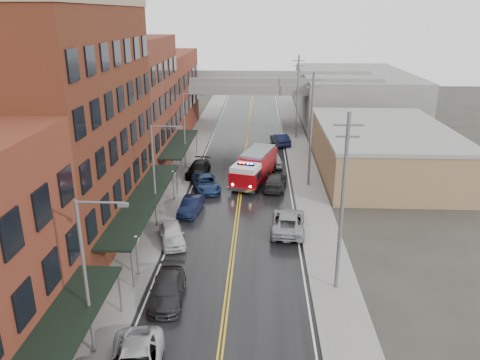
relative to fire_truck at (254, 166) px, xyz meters
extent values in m
cube|color=black|center=(-1.38, -6.03, -1.73)|extent=(11.00, 160.00, 0.02)
cube|color=slate|center=(-8.68, -6.03, -1.67)|extent=(3.00, 160.00, 0.15)
cube|color=slate|center=(5.92, -6.03, -1.67)|extent=(3.00, 160.00, 0.15)
cube|color=gray|center=(-7.03, -6.03, -1.67)|extent=(0.30, 160.00, 0.15)
cube|color=gray|center=(4.27, -6.03, -1.67)|extent=(0.30, 160.00, 0.15)
cube|color=#532416|center=(-14.68, -13.03, 7.26)|extent=(9.00, 20.00, 18.00)
cube|color=brown|center=(-14.68, 4.47, 5.76)|extent=(9.00, 15.00, 15.00)
cube|color=maroon|center=(-14.68, 21.97, 4.26)|extent=(9.00, 20.00, 12.00)
cube|color=#92744E|center=(14.62, 3.97, 0.76)|extent=(14.00, 22.00, 5.00)
cube|color=slate|center=(16.62, 33.97, 2.26)|extent=(18.00, 30.00, 8.00)
cube|color=black|center=(-8.88, -32.03, 1.26)|extent=(2.60, 16.00, 0.18)
cylinder|color=slate|center=(-7.73, -24.43, -0.24)|extent=(0.10, 0.10, 3.00)
cube|color=black|center=(-8.88, -13.03, 1.26)|extent=(2.60, 18.00, 0.18)
cylinder|color=slate|center=(-7.73, -21.63, -0.24)|extent=(0.10, 0.10, 3.00)
cylinder|color=slate|center=(-7.73, -4.43, -0.24)|extent=(0.10, 0.10, 3.00)
cube|color=black|center=(-8.88, 4.47, 1.26)|extent=(2.60, 13.00, 0.18)
cylinder|color=slate|center=(-7.73, -1.63, -0.24)|extent=(0.10, 0.10, 3.00)
cylinder|color=slate|center=(-7.73, 10.57, -0.24)|extent=(0.10, 0.10, 3.00)
cylinder|color=#59595B|center=(-7.78, -20.03, -0.34)|extent=(0.14, 0.14, 2.80)
sphere|color=silver|center=(-7.78, -20.03, 1.16)|extent=(0.44, 0.44, 0.44)
cylinder|color=#59595B|center=(-7.78, -6.03, -0.34)|extent=(0.14, 0.14, 2.80)
sphere|color=silver|center=(-7.78, -6.03, 1.16)|extent=(0.44, 0.44, 0.44)
cylinder|color=#59595B|center=(-8.18, -28.03, 2.76)|extent=(0.18, 0.18, 9.00)
cylinder|color=#59595B|center=(-6.98, -28.03, 7.16)|extent=(2.40, 0.12, 0.12)
cube|color=#59595B|center=(-5.88, -28.03, 7.06)|extent=(0.50, 0.22, 0.18)
cylinder|color=#59595B|center=(-8.18, -12.03, 2.76)|extent=(0.18, 0.18, 9.00)
cylinder|color=#59595B|center=(-6.98, -12.03, 7.16)|extent=(2.40, 0.12, 0.12)
cube|color=#59595B|center=(-5.88, -12.03, 7.06)|extent=(0.50, 0.22, 0.18)
cylinder|color=#59595B|center=(-8.18, 3.97, 2.76)|extent=(0.18, 0.18, 9.00)
cylinder|color=#59595B|center=(-6.98, 3.97, 7.16)|extent=(2.40, 0.12, 0.12)
cube|color=#59595B|center=(-5.88, 3.97, 7.06)|extent=(0.50, 0.22, 0.18)
cylinder|color=#59595B|center=(5.82, -21.03, 4.26)|extent=(0.24, 0.24, 12.00)
cube|color=#59595B|center=(5.82, -21.03, 9.46)|extent=(1.80, 0.12, 0.12)
cube|color=#59595B|center=(5.82, -21.03, 8.76)|extent=(1.40, 0.12, 0.12)
cylinder|color=#59595B|center=(5.82, -1.03, 4.26)|extent=(0.24, 0.24, 12.00)
cube|color=#59595B|center=(5.82, -1.03, 9.46)|extent=(1.80, 0.12, 0.12)
cube|color=#59595B|center=(5.82, -1.03, 8.76)|extent=(1.40, 0.12, 0.12)
cylinder|color=#59595B|center=(5.82, 18.97, 4.26)|extent=(0.24, 0.24, 12.00)
cube|color=#59595B|center=(5.82, 18.97, 9.46)|extent=(1.80, 0.12, 0.12)
cube|color=#59595B|center=(5.82, 18.97, 8.76)|extent=(1.40, 0.12, 0.12)
cube|color=slate|center=(-1.38, 25.97, 5.01)|extent=(40.00, 10.00, 1.50)
cube|color=slate|center=(-12.38, 25.97, 1.26)|extent=(1.60, 8.00, 6.00)
cube|color=slate|center=(9.62, 25.97, 1.26)|extent=(1.60, 8.00, 6.00)
cube|color=#96060C|center=(0.39, 1.33, -0.02)|extent=(4.38, 6.64, 2.33)
cube|color=#96060C|center=(-0.83, -2.82, -0.36)|extent=(3.48, 3.55, 1.66)
cube|color=silver|center=(-0.83, -2.82, 0.75)|extent=(3.28, 3.30, 0.55)
cube|color=black|center=(-0.77, -2.60, -0.02)|extent=(3.18, 2.49, 0.89)
cube|color=slate|center=(0.39, 1.33, 1.31)|extent=(3.99, 6.13, 0.33)
cube|color=black|center=(-0.83, -2.82, 1.12)|extent=(1.79, 0.80, 0.16)
sphere|color=#FF0C0C|center=(-1.41, -2.64, 1.21)|extent=(0.22, 0.22, 0.22)
sphere|color=#1933FF|center=(-0.24, -2.99, 1.21)|extent=(0.22, 0.22, 0.22)
cylinder|color=black|center=(-2.03, -2.58, -1.19)|extent=(1.17, 0.69, 1.11)
cylinder|color=black|center=(0.31, -3.27, -1.19)|extent=(1.17, 0.69, 1.11)
cylinder|color=black|center=(-0.93, 1.15, -1.19)|extent=(1.17, 0.69, 1.11)
cylinder|color=black|center=(1.41, 0.46, -1.19)|extent=(1.17, 0.69, 1.11)
cylinder|color=black|center=(-0.15, 3.81, -1.19)|extent=(1.17, 0.69, 1.11)
cylinder|color=black|center=(2.19, 3.12, -1.19)|extent=(1.17, 0.69, 1.11)
imported|color=black|center=(-5.20, -22.78, -1.01)|extent=(2.31, 5.18, 1.48)
imported|color=silver|center=(-6.38, -14.83, -0.96)|extent=(3.13, 4.94, 1.57)
imported|color=black|center=(-5.68, -8.83, -1.01)|extent=(2.10, 4.59, 1.46)
imported|color=navy|center=(-4.98, -2.83, -1.00)|extent=(3.87, 5.85, 1.49)
imported|color=black|center=(-6.38, 1.79, -0.97)|extent=(2.62, 5.50, 1.55)
imported|color=gray|center=(3.07, -12.23, -0.91)|extent=(3.22, 6.20, 1.67)
imported|color=black|center=(2.22, -1.97, -0.96)|extent=(2.87, 5.65, 1.57)
imported|color=#B2B2B2|center=(2.22, 5.77, -0.93)|extent=(2.34, 4.91, 1.62)
imported|color=black|center=(3.38, 15.40, -0.93)|extent=(2.90, 5.21, 1.63)
camera|label=1|loc=(0.63, -48.38, 15.67)|focal=35.00mm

